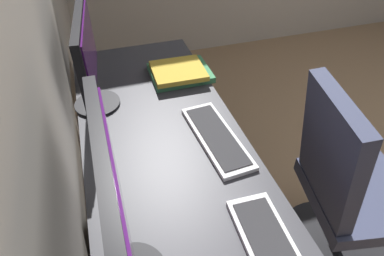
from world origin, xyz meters
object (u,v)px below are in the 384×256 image
(keyboard_main, at_px, (217,137))
(book_stack_near, at_px, (179,72))
(monitor_primary, at_px, (118,221))
(monitor_secondary, at_px, (88,57))
(office_chair, at_px, (343,198))
(keyboard_spare, at_px, (275,256))

(keyboard_main, xyz_separation_m, book_stack_near, (0.49, 0.01, 0.02))
(monitor_primary, relative_size, monitor_secondary, 1.14)
(monitor_secondary, distance_m, office_chair, 1.23)
(keyboard_spare, bearing_deg, book_stack_near, -0.49)
(keyboard_main, distance_m, keyboard_spare, 0.52)
(office_chair, bearing_deg, monitor_primary, 102.81)
(book_stack_near, bearing_deg, monitor_primary, 156.91)
(book_stack_near, height_order, office_chair, office_chair)
(keyboard_spare, bearing_deg, office_chair, -62.41)
(monitor_primary, distance_m, monitor_secondary, 0.83)
(monitor_primary, bearing_deg, monitor_secondary, 0.72)
(monitor_secondary, bearing_deg, office_chair, -123.59)
(monitor_primary, bearing_deg, keyboard_main, -42.48)
(keyboard_spare, distance_m, office_chair, 0.66)
(monitor_primary, height_order, book_stack_near, monitor_primary)
(book_stack_near, bearing_deg, office_chair, -144.79)
(monitor_primary, height_order, keyboard_main, monitor_primary)
(monitor_primary, bearing_deg, book_stack_near, -23.09)
(keyboard_spare, distance_m, book_stack_near, 1.01)
(monitor_primary, height_order, monitor_secondary, monitor_primary)
(monitor_secondary, height_order, keyboard_spare, monitor_secondary)
(office_chair, bearing_deg, monitor_secondary, 56.41)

